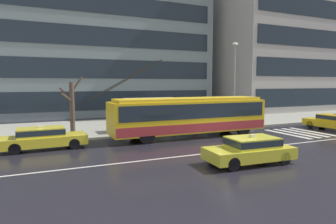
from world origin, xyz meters
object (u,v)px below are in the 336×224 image
at_px(taxi_oncoming_near, 250,149).
at_px(bus_shelter, 151,106).
at_px(taxi_queued_behind_bus, 43,137).
at_px(pedestrian_at_shelter, 195,114).
at_px(trolleybus, 190,115).
at_px(pedestrian_approaching_curb, 210,114).
at_px(street_tree_bare, 72,106).
at_px(pedestrian_walking_past, 158,108).
at_px(street_lamp, 234,77).
at_px(taxi_cross_traffic, 334,121).

distance_m(taxi_oncoming_near, bus_shelter, 10.89).
bearing_deg(taxi_queued_behind_bus, pedestrian_at_shelter, 19.34).
bearing_deg(taxi_queued_behind_bus, trolleybus, 0.63).
distance_m(taxi_oncoming_near, pedestrian_approaching_curb, 12.39).
relative_size(trolleybus, street_tree_bare, 3.03).
relative_size(taxi_queued_behind_bus, street_tree_bare, 1.12).
xyz_separation_m(pedestrian_at_shelter, pedestrian_walking_past, (-3.51, 0.09, 0.67)).
relative_size(pedestrian_at_shelter, street_lamp, 0.22).
bearing_deg(taxi_queued_behind_bus, taxi_oncoming_near, -38.99).
distance_m(pedestrian_approaching_curb, pedestrian_walking_past, 4.87).
bearing_deg(bus_shelter, taxi_queued_behind_bus, -156.30).
bearing_deg(street_lamp, pedestrian_approaching_curb, 142.14).
bearing_deg(taxi_cross_traffic, trolleybus, 170.16).
bearing_deg(trolleybus, pedestrian_approaching_curb, 44.02).
xyz_separation_m(pedestrian_at_shelter, street_tree_bare, (-10.57, -1.18, 1.15)).
relative_size(taxi_cross_traffic, pedestrian_at_shelter, 2.95).
bearing_deg(taxi_oncoming_near, pedestrian_walking_past, 89.88).
bearing_deg(street_lamp, taxi_oncoming_near, -122.76).
height_order(bus_shelter, pedestrian_approaching_curb, bus_shelter).
relative_size(trolleybus, pedestrian_walking_past, 6.50).
distance_m(trolleybus, bus_shelter, 3.82).
bearing_deg(pedestrian_walking_past, trolleybus, -81.53).
bearing_deg(pedestrian_walking_past, street_lamp, -14.16).
bearing_deg(trolleybus, taxi_queued_behind_bus, -179.37).
bearing_deg(taxi_queued_behind_bus, pedestrian_walking_past, 26.45).
xyz_separation_m(pedestrian_at_shelter, street_lamp, (2.97, -1.55, 3.27)).
distance_m(trolleybus, pedestrian_at_shelter, 5.17).
distance_m(taxi_oncoming_near, taxi_queued_behind_bus, 11.55).
distance_m(pedestrian_walking_past, street_lamp, 7.17).
distance_m(pedestrian_at_shelter, pedestrian_walking_past, 3.57).
xyz_separation_m(taxi_queued_behind_bus, bus_shelter, (7.96, 3.49, 1.32)).
relative_size(taxi_queued_behind_bus, pedestrian_walking_past, 2.41).
relative_size(pedestrian_approaching_curb, street_tree_bare, 0.39).
distance_m(bus_shelter, street_tree_bare, 6.03).
bearing_deg(pedestrian_at_shelter, pedestrian_approaching_curb, -11.10).
bearing_deg(pedestrian_at_shelter, taxi_queued_behind_bus, -160.66).
relative_size(taxi_queued_behind_bus, pedestrian_at_shelter, 2.97).
height_order(trolleybus, taxi_oncoming_near, trolleybus).
bearing_deg(bus_shelter, taxi_oncoming_near, -84.60).
height_order(trolleybus, taxi_cross_traffic, trolleybus).
bearing_deg(pedestrian_approaching_curb, trolleybus, -135.98).
xyz_separation_m(bus_shelter, pedestrian_walking_past, (1.04, 0.98, -0.28)).
relative_size(taxi_oncoming_near, taxi_cross_traffic, 0.92).
xyz_separation_m(taxi_cross_traffic, taxi_queued_behind_bus, (-21.87, 2.01, 0.00)).
height_order(taxi_oncoming_near, pedestrian_at_shelter, pedestrian_at_shelter).
relative_size(pedestrian_walking_past, street_lamp, 0.27).
bearing_deg(street_lamp, taxi_queued_behind_bus, -169.59).
relative_size(taxi_oncoming_near, bus_shelter, 1.03).
distance_m(taxi_oncoming_near, pedestrian_walking_past, 11.79).
bearing_deg(bus_shelter, taxi_cross_traffic, -21.59).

